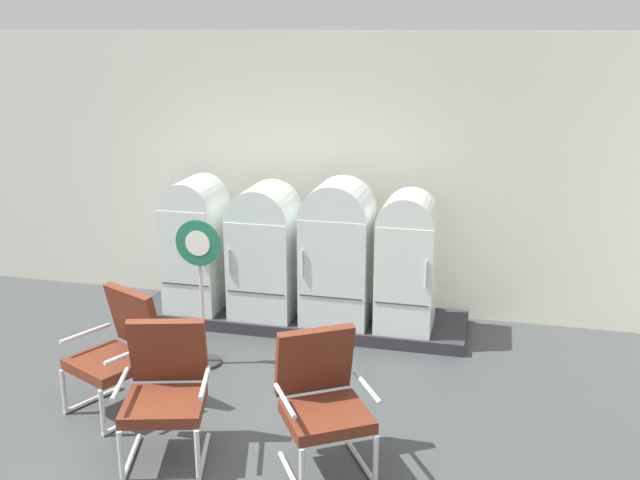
# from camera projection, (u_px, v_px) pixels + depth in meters

# --- Properties ---
(back_wall) EXTENTS (11.76, 0.12, 3.12)m
(back_wall) POSITION_uv_depth(u_px,v_px,m) (315.00, 172.00, 8.21)
(back_wall) COLOR silver
(back_wall) RESTS_ON ground
(display_plinth) EXTENTS (3.61, 0.95, 0.13)m
(display_plinth) POSITION_uv_depth(u_px,v_px,m) (301.00, 317.00, 8.05)
(display_plinth) COLOR #2C2B33
(display_plinth) RESTS_ON ground
(refrigerator_0) EXTENTS (0.58, 0.69, 1.47)m
(refrigerator_0) POSITION_uv_depth(u_px,v_px,m) (196.00, 240.00, 7.98)
(refrigerator_0) COLOR silver
(refrigerator_0) RESTS_ON display_plinth
(refrigerator_1) EXTENTS (0.68, 0.72, 1.43)m
(refrigerator_1) POSITION_uv_depth(u_px,v_px,m) (265.00, 247.00, 7.82)
(refrigerator_1) COLOR silver
(refrigerator_1) RESTS_ON display_plinth
(refrigerator_2) EXTENTS (0.71, 0.68, 1.52)m
(refrigerator_2) POSITION_uv_depth(u_px,v_px,m) (338.00, 248.00, 7.60)
(refrigerator_2) COLOR silver
(refrigerator_2) RESTS_ON display_plinth
(refrigerator_3) EXTENTS (0.58, 0.65, 1.44)m
(refrigerator_3) POSITION_uv_depth(u_px,v_px,m) (407.00, 257.00, 7.43)
(refrigerator_3) COLOR silver
(refrigerator_3) RESTS_ON display_plinth
(armchair_left) EXTENTS (0.83, 0.86, 1.04)m
(armchair_left) POSITION_uv_depth(u_px,v_px,m) (119.00, 347.00, 6.14)
(armchair_left) COLOR silver
(armchair_left) RESTS_ON ground
(armchair_right) EXTENTS (0.86, 0.89, 1.04)m
(armchair_right) POSITION_uv_depth(u_px,v_px,m) (322.00, 396.00, 5.33)
(armchair_right) COLOR silver
(armchair_right) RESTS_ON ground
(armchair_center) EXTENTS (0.77, 0.81, 1.04)m
(armchair_center) POSITION_uv_depth(u_px,v_px,m) (166.00, 385.00, 5.48)
(armchair_center) COLOR silver
(armchair_center) RESTS_ON ground
(sign_stand) EXTENTS (0.44, 0.32, 1.46)m
(sign_stand) POSITION_uv_depth(u_px,v_px,m) (201.00, 297.00, 6.88)
(sign_stand) COLOR #2D2D30
(sign_stand) RESTS_ON ground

